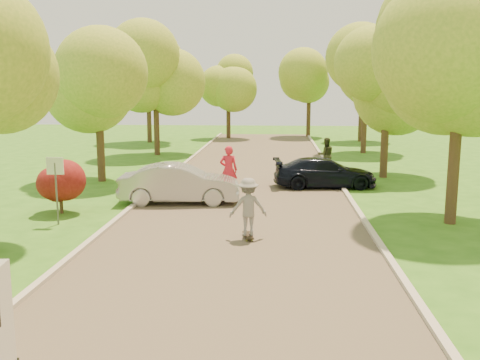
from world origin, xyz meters
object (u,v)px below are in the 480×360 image
(street_sign, at_px, (56,176))
(longboard, at_px, (248,236))
(dark_sedan, at_px, (325,173))
(skateboarder, at_px, (248,207))
(person_olive, at_px, (326,155))
(silver_sedan, at_px, (180,184))
(person_striped, at_px, (229,170))

(street_sign, height_order, longboard, street_sign)
(dark_sedan, bearing_deg, skateboarder, 155.50)
(street_sign, bearing_deg, person_olive, 50.63)
(street_sign, xyz_separation_m, silver_sedan, (3.33, 3.48, -0.82))
(skateboarder, distance_m, person_striped, 6.76)
(person_striped, bearing_deg, person_olive, -127.72)
(dark_sedan, bearing_deg, person_striped, 107.51)
(silver_sedan, relative_size, person_olive, 2.55)
(street_sign, bearing_deg, longboard, -11.28)
(dark_sedan, height_order, skateboarder, skateboarder)
(dark_sedan, relative_size, person_striped, 2.25)
(dark_sedan, distance_m, skateboarder, 8.88)
(skateboarder, bearing_deg, longboard, -110.98)
(dark_sedan, bearing_deg, street_sign, 122.91)
(dark_sedan, distance_m, person_olive, 4.51)
(dark_sedan, xyz_separation_m, longboard, (-2.93, -8.38, -0.56))
(silver_sedan, bearing_deg, longboard, -153.48)
(silver_sedan, xyz_separation_m, longboard, (2.85, -4.71, -0.65))
(longboard, bearing_deg, silver_sedan, -69.21)
(dark_sedan, relative_size, skateboarder, 2.67)
(silver_sedan, relative_size, longboard, 5.08)
(longboard, bearing_deg, dark_sedan, -119.63)
(dark_sedan, bearing_deg, silver_sedan, 117.17)
(silver_sedan, distance_m, skateboarder, 5.51)
(street_sign, relative_size, silver_sedan, 0.48)
(person_striped, bearing_deg, silver_sedan, 47.64)
(person_olive, bearing_deg, silver_sedan, 42.94)
(silver_sedan, height_order, dark_sedan, silver_sedan)
(person_striped, distance_m, person_olive, 7.68)
(longboard, distance_m, person_olive, 13.32)
(street_sign, distance_m, person_olive, 15.06)
(dark_sedan, xyz_separation_m, person_striped, (-4.09, -1.71, 0.35))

